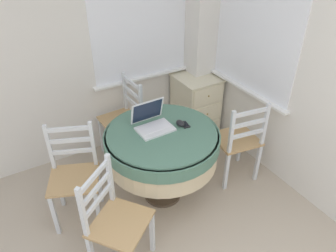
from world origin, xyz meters
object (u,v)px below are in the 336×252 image
computer_mouse (180,123)px  corner_cabinet (196,104)px  dining_chair_near_back_window (124,120)px  round_dining_table (162,145)px  cell_phone (185,125)px  dining_chair_left_flank (74,176)px  laptop (152,123)px  dining_chair_camera_near (115,222)px  dining_chair_near_right_window (238,141)px

computer_mouse → corner_cabinet: 1.15m
dining_chair_near_back_window → round_dining_table: bearing=-87.9°
cell_phone → dining_chair_left_flank: dining_chair_left_flank is taller
cell_phone → corner_cabinet: size_ratio=0.15×
laptop → dining_chair_near_back_window: (0.01, 0.69, -0.35)m
computer_mouse → cell_phone: (0.04, -0.01, -0.02)m
dining_chair_camera_near → corner_cabinet: bearing=38.3°
round_dining_table → computer_mouse: (0.19, 0.00, 0.17)m
round_dining_table → dining_chair_left_flank: bearing=166.5°
cell_phone → dining_chair_near_right_window: bearing=-13.9°
computer_mouse → dining_chair_near_back_window: size_ratio=0.11×
cell_phone → corner_cabinet: 1.12m
laptop → cell_phone: bearing=-23.2°
round_dining_table → dining_chair_left_flank: (-0.76, 0.18, -0.16)m
dining_chair_camera_near → dining_chair_left_flank: bearing=99.9°
dining_chair_near_right_window → corner_cabinet: dining_chair_near_right_window is taller
dining_chair_near_right_window → dining_chair_camera_near: bearing=-168.0°
laptop → corner_cabinet: 1.25m
computer_mouse → cell_phone: size_ratio=0.87×
laptop → dining_chair_camera_near: bearing=-137.9°
dining_chair_camera_near → dining_chair_near_back_window: bearing=63.4°
round_dining_table → dining_chair_left_flank: size_ratio=1.12×
laptop → dining_chair_near_back_window: size_ratio=0.35×
dining_chair_camera_near → corner_cabinet: dining_chair_camera_near is taller
round_dining_table → dining_chair_near_back_window: bearing=92.1°
round_dining_table → dining_chair_camera_near: 0.81m
round_dining_table → laptop: size_ratio=3.22×
laptop → computer_mouse: laptop is taller
computer_mouse → dining_chair_left_flank: size_ratio=0.11×
round_dining_table → dining_chair_near_right_window: dining_chair_near_right_window is taller
computer_mouse → corner_cabinet: computer_mouse is taller
dining_chair_near_right_window → corner_cabinet: size_ratio=1.24×
laptop → corner_cabinet: (0.95, 0.68, -0.44)m
computer_mouse → dining_chair_near_right_window: dining_chair_near_right_window is taller
dining_chair_near_right_window → corner_cabinet: (0.14, 0.93, -0.08)m
dining_chair_left_flank → dining_chair_camera_near: bearing=-80.1°
laptop → dining_chair_camera_near: (-0.61, -0.55, -0.35)m
laptop → computer_mouse: bearing=-23.9°
laptop → dining_chair_left_flank: bearing=173.7°
laptop → cell_phone: (0.27, -0.11, -0.04)m
dining_chair_camera_near → dining_chair_near_right_window: bearing=12.0°
cell_phone → dining_chair_left_flank: bearing=168.9°
round_dining_table → dining_chair_camera_near: size_ratio=1.12×
dining_chair_near_right_window → dining_chair_camera_near: 1.46m
dining_chair_camera_near → round_dining_table: bearing=34.7°
dining_chair_camera_near → computer_mouse: bearing=28.4°
corner_cabinet → dining_chair_camera_near: bearing=-141.7°
dining_chair_near_right_window → dining_chair_left_flank: same height
computer_mouse → dining_chair_near_back_window: dining_chair_near_back_window is taller
dining_chair_near_right_window → dining_chair_near_back_window: bearing=130.7°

